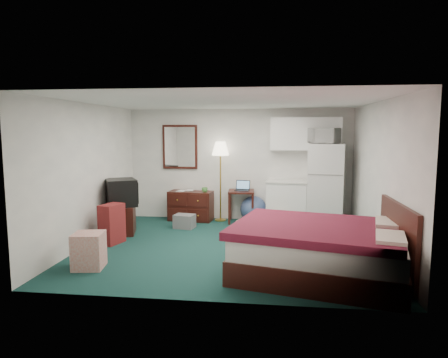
# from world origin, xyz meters

# --- Properties ---
(floor) EXTENTS (5.00, 4.50, 0.01)m
(floor) POSITION_xyz_m (0.00, 0.00, 0.00)
(floor) COLOR #112B29
(floor) RESTS_ON ground
(ceiling) EXTENTS (5.00, 4.50, 0.01)m
(ceiling) POSITION_xyz_m (0.00, 0.00, 2.50)
(ceiling) COLOR silver
(ceiling) RESTS_ON walls
(walls) EXTENTS (5.01, 4.51, 2.50)m
(walls) POSITION_xyz_m (0.00, 0.00, 1.25)
(walls) COLOR silver
(walls) RESTS_ON floor
(mirror) EXTENTS (0.80, 0.06, 1.00)m
(mirror) POSITION_xyz_m (-1.35, 2.22, 1.65)
(mirror) COLOR white
(mirror) RESTS_ON walls
(upper_cabinets) EXTENTS (1.50, 0.35, 0.70)m
(upper_cabinets) POSITION_xyz_m (1.45, 2.08, 1.95)
(upper_cabinets) COLOR white
(upper_cabinets) RESTS_ON walls
(headboard) EXTENTS (0.06, 1.56, 1.00)m
(headboard) POSITION_xyz_m (2.46, -1.21, 0.55)
(headboard) COLOR #39130E
(headboard) RESTS_ON walls
(dresser) EXTENTS (1.02, 0.55, 0.66)m
(dresser) POSITION_xyz_m (-1.06, 1.98, 0.33)
(dresser) COLOR #39130E
(dresser) RESTS_ON floor
(floor_lamp) EXTENTS (0.43, 0.43, 1.78)m
(floor_lamp) POSITION_xyz_m (-0.40, 2.05, 0.89)
(floor_lamp) COLOR gold
(floor_lamp) RESTS_ON floor
(desk) EXTENTS (0.59, 0.59, 0.71)m
(desk) POSITION_xyz_m (0.08, 1.93, 0.36)
(desk) COLOR #39130E
(desk) RESTS_ON floor
(exercise_ball) EXTENTS (0.70, 0.70, 0.59)m
(exercise_ball) POSITION_xyz_m (0.35, 1.96, 0.29)
(exercise_ball) COLOR #374B79
(exercise_ball) RESTS_ON floor
(kitchen_counter) EXTENTS (0.91, 0.73, 0.92)m
(kitchen_counter) POSITION_xyz_m (1.08, 1.91, 0.46)
(kitchen_counter) COLOR white
(kitchen_counter) RESTS_ON floor
(fridge) EXTENTS (0.85, 0.85, 1.75)m
(fridge) POSITION_xyz_m (1.89, 1.82, 0.88)
(fridge) COLOR silver
(fridge) RESTS_ON floor
(bed) EXTENTS (2.57, 2.21, 0.71)m
(bed) POSITION_xyz_m (1.42, -1.21, 0.36)
(bed) COLOR #400D1A
(bed) RESTS_ON floor
(tv_stand) EXTENTS (0.70, 0.73, 0.56)m
(tv_stand) POSITION_xyz_m (-2.21, 0.65, 0.28)
(tv_stand) COLOR #39130E
(tv_stand) RESTS_ON floor
(suitcase) EXTENTS (0.39, 0.50, 0.71)m
(suitcase) POSITION_xyz_m (-2.09, -0.02, 0.36)
(suitcase) COLOR maroon
(suitcase) RESTS_ON floor
(retail_box) EXTENTS (0.48, 0.48, 0.53)m
(retail_box) POSITION_xyz_m (-1.91, -1.31, 0.26)
(retail_box) COLOR silver
(retail_box) RESTS_ON floor
(file_bin) EXTENTS (0.46, 0.38, 0.28)m
(file_bin) POSITION_xyz_m (-1.05, 1.25, 0.14)
(file_bin) COLOR slate
(file_bin) RESTS_ON floor
(cardboard_box_a) EXTENTS (0.32, 0.30, 0.23)m
(cardboard_box_a) POSITION_xyz_m (0.21, 1.09, 0.11)
(cardboard_box_a) COLOR tan
(cardboard_box_a) RESTS_ON floor
(cardboard_box_b) EXTENTS (0.26, 0.30, 0.27)m
(cardboard_box_b) POSITION_xyz_m (0.89, 1.39, 0.14)
(cardboard_box_b) COLOR tan
(cardboard_box_b) RESTS_ON floor
(laptop) EXTENTS (0.34, 0.29, 0.21)m
(laptop) POSITION_xyz_m (0.10, 1.89, 0.82)
(laptop) COLOR black
(laptop) RESTS_ON desk
(crt_tv) EXTENTS (0.79, 0.81, 0.52)m
(crt_tv) POSITION_xyz_m (-2.18, 0.67, 0.82)
(crt_tv) COLOR black
(crt_tv) RESTS_ON tv_stand
(microwave) EXTENTS (0.67, 0.57, 0.40)m
(microwave) POSITION_xyz_m (1.81, 1.81, 1.95)
(microwave) COLOR silver
(microwave) RESTS_ON fridge
(book_a) EXTENTS (0.18, 0.06, 0.24)m
(book_a) POSITION_xyz_m (-1.35, 1.95, 0.79)
(book_a) COLOR tan
(book_a) RESTS_ON dresser
(book_b) EXTENTS (0.16, 0.03, 0.21)m
(book_b) POSITION_xyz_m (-1.17, 2.05, 0.77)
(book_b) COLOR tan
(book_b) RESTS_ON dresser
(mug) EXTENTS (0.15, 0.13, 0.13)m
(mug) POSITION_xyz_m (-0.73, 1.89, 0.73)
(mug) COLOR #529A46
(mug) RESTS_ON dresser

